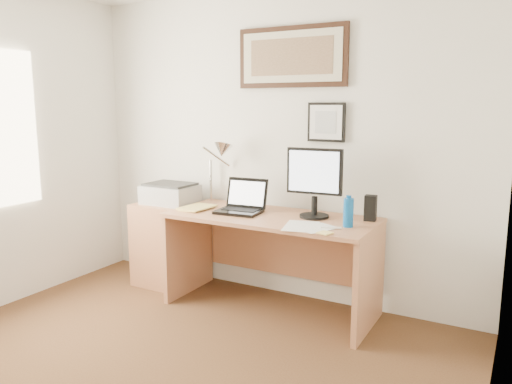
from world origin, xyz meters
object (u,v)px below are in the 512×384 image
Objects in this scene: side_cabinet at (166,244)px; desk at (275,243)px; book at (187,206)px; printer at (170,193)px; lcd_monitor at (314,179)px; water_bottle at (348,213)px; laptop at (242,205)px.

desk reaches higher than side_cabinet.
printer is at bearing 152.69° from book.
side_cabinet is 1.40× the size of lcd_monitor.
desk is at bearing 167.55° from water_bottle.
book is 0.49m from laptop.
lcd_monitor is 1.18× the size of printer.
lcd_monitor is (1.38, 0.05, 0.68)m from side_cabinet.
water_bottle is at bearing -3.55° from laptop.
book is 0.54× the size of lcd_monitor.
book is 0.79m from desk.
side_cabinet is 1.66× the size of printer.
side_cabinet is at bearing -135.24° from printer.
book is 1.10m from lcd_monitor.
book is 0.18× the size of desk.
lcd_monitor is at bearing 0.31° from printer.
lcd_monitor is 1.36m from printer.
laptop reaches higher than book.
printer reaches higher than book.
water_bottle reaches higher than desk.
desk is 0.40m from laptop.
laptop reaches higher than desk.
water_bottle reaches higher than side_cabinet.
water_bottle is 0.39× the size of lcd_monitor.
laptop reaches higher than printer.
desk is 0.61m from lcd_monitor.
laptop is at bearing -3.43° from side_cabinet.
water_bottle is 0.40m from lcd_monitor.
printer is at bearing 173.61° from laptop.
book reaches higher than desk.
side_cabinet is at bearing 176.51° from water_bottle.
printer is (-0.77, 0.09, 0.01)m from laptop.
side_cabinet is 1.77m from water_bottle.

